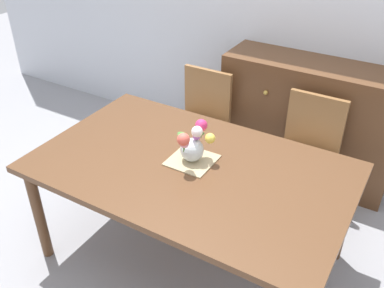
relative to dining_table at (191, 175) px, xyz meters
The scene contains 7 objects.
ground_plane 0.68m from the dining_table, ahead, with size 12.00×12.00×0.00m, color #939399.
dining_table is the anchor object (origin of this frame).
chair_left 1.03m from the dining_table, 116.25° to the left, with size 0.42×0.42×0.90m.
chair_right 1.03m from the dining_table, 63.75° to the left, with size 0.42×0.42×0.90m.
dresser 1.38m from the dining_table, 76.45° to the left, with size 1.40×0.47×1.00m.
placemat 0.09m from the dining_table, 112.19° to the left, with size 0.26×0.26×0.01m, color tan.
flower_vase 0.20m from the dining_table, 101.48° to the left, with size 0.25×0.26×0.24m.
Camera 1 is at (1.06, -1.78, 2.23)m, focal length 40.06 mm.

